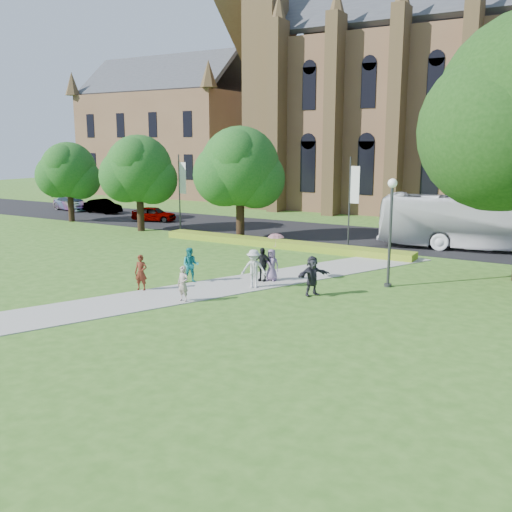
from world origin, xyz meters
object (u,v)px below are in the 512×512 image
Objects in this scene: streetlamp at (391,220)px; car_2 at (72,203)px; tour_coach at (482,222)px; car_1 at (103,206)px; pedestrian_0 at (141,273)px; car_0 at (154,214)px.

car_2 is at bearing 159.32° from streetlamp.
tour_coach is at bearing -81.70° from car_2.
car_1 is 0.82× the size of car_2.
car_2 is 35.14m from pedestrian_0.
tour_coach reaches higher than car_0.
car_0 is 8.59m from car_1.
car_0 is 0.94× the size of car_1.
car_2 is (-37.97, 14.33, -2.55)m from streetlamp.
tour_coach reaches higher than car_2.
car_2 is at bearing 91.66° from car_1.
tour_coach is 22.72m from pedestrian_0.
car_2 is (-4.55, 0.13, 0.05)m from car_1.
pedestrian_0 is (23.60, -20.90, 0.18)m from car_1.
tour_coach is (2.18, 12.57, -1.46)m from streetlamp.
car_0 is at bearing -89.04° from car_2.
streetlamp is 36.40m from car_1.
car_0 is 0.77× the size of car_2.
car_2 is (-40.14, 1.76, -1.09)m from tour_coach.
pedestrian_0 is (15.27, -18.79, 0.20)m from car_0.
streetlamp is at bearing 159.47° from tour_coach.
pedestrian_0 reaches higher than car_0.
car_1 is at bearing 120.79° from pedestrian_0.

